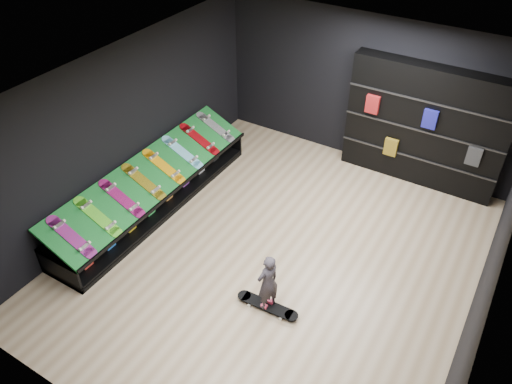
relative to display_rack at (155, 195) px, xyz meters
The scene contains 19 objects.
floor 2.56m from the display_rack, ahead, with size 6.00×7.00×0.01m, color tan.
ceiling 3.75m from the display_rack, ahead, with size 6.00×7.00×0.01m, color white.
wall_back 4.51m from the display_rack, 53.92° to the left, with size 6.00×0.02×3.00m, color black.
wall_front 4.51m from the display_rack, 53.92° to the right, with size 6.00×0.02×3.00m, color black.
wall_left 1.33m from the display_rack, behind, with size 0.02×7.00×3.00m, color black.
wall_right 5.69m from the display_rack, ahead, with size 0.02×7.00×3.00m, color black.
display_rack is the anchor object (origin of this frame).
turf_ramp 0.46m from the display_rack, ahead, with size 1.00×4.50×0.04m, color #0E581D.
back_shelving 5.15m from the display_rack, 40.98° to the left, with size 2.94×0.34×2.35m, color black.
floor_skateboard 3.16m from the display_rack, 18.91° to the right, with size 0.98×0.22×0.09m, color black, non-canonical shape.
child 3.16m from the display_rack, 18.91° to the right, with size 0.22×0.16×0.59m, color black.
display_board_0 1.96m from the display_rack, 88.11° to the right, with size 0.98×0.22×0.09m, color #2626BF, non-canonical shape.
display_board_1 1.44m from the display_rack, 87.36° to the right, with size 0.98×0.22×0.09m, color green, non-canonical shape.
display_board_2 0.95m from the display_rack, 85.60° to the right, with size 0.98×0.22×0.09m, color #E5198C, non-canonical shape.
display_board_3 0.56m from the display_rack, 77.00° to the right, with size 0.98×0.22×0.09m, color yellow, non-canonical shape.
display_board_4 0.56m from the display_rack, 77.00° to the left, with size 0.98×0.22×0.09m, color yellow, non-canonical shape.
display_board_5 0.95m from the display_rack, 85.60° to the left, with size 0.98×0.22×0.09m, color #0CB2E5, non-canonical shape.
display_board_6 1.44m from the display_rack, 87.36° to the left, with size 0.98×0.22×0.09m, color red, non-canonical shape.
display_board_7 1.96m from the display_rack, 88.11° to the left, with size 0.98×0.22×0.09m, color black, non-canonical shape.
Camera 1 is at (2.76, -5.19, 5.88)m, focal length 35.00 mm.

